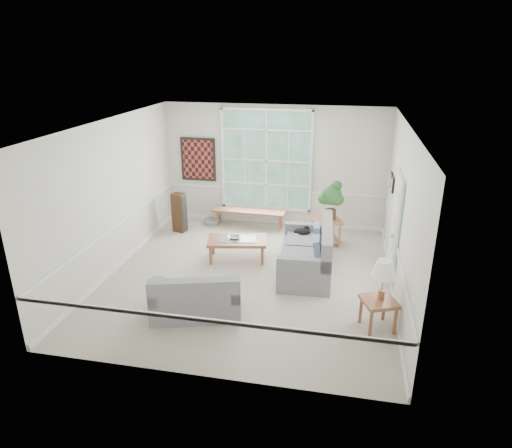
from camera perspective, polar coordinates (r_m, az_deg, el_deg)
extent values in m
cube|color=#A69E8D|center=(9.11, -0.87, -6.60)|extent=(5.50, 6.00, 0.01)
cube|color=white|center=(8.15, -0.99, 12.43)|extent=(5.50, 6.00, 0.02)
cube|color=silver|center=(11.34, 2.33, 7.19)|extent=(5.50, 0.02, 3.00)
cube|color=silver|center=(5.85, -7.24, -6.95)|extent=(5.50, 0.02, 3.00)
cube|color=silver|center=(9.46, -17.45, 3.35)|extent=(0.02, 6.00, 3.00)
cube|color=silver|center=(8.40, 17.74, 1.08)|extent=(0.02, 6.00, 3.00)
cube|color=white|center=(11.30, 1.29, 7.93)|extent=(2.30, 0.08, 2.40)
cube|color=white|center=(9.10, 16.84, -0.28)|extent=(0.08, 0.90, 2.10)
cube|color=white|center=(8.48, 17.23, -1.18)|extent=(0.08, 0.26, 1.90)
cube|color=#5C1C1A|center=(11.73, -7.24, 8.01)|extent=(0.90, 0.06, 1.10)
cube|color=black|center=(10.04, 16.65, 4.74)|extent=(0.04, 0.26, 0.32)
cube|color=black|center=(10.42, 16.49, 5.34)|extent=(0.04, 0.26, 0.32)
cube|color=gray|center=(9.09, 6.26, -3.12)|extent=(1.09, 1.96, 1.03)
cube|color=gray|center=(7.78, -7.56, -8.58)|extent=(1.63, 1.14, 0.80)
cube|color=brown|center=(9.74, -2.37, -3.16)|extent=(1.34, 0.89, 0.46)
imported|color=gray|center=(9.66, -2.73, -1.65)|extent=(0.35, 0.35, 0.07)
cube|color=brown|center=(11.50, -0.91, 0.68)|extent=(1.82, 0.41, 0.42)
cube|color=brown|center=(10.57, 8.72, -0.93)|extent=(0.79, 0.79, 0.61)
cube|color=brown|center=(7.69, 14.98, -10.80)|extent=(0.66, 0.66, 0.52)
cylinder|color=gray|center=(11.78, -5.54, 0.33)|extent=(0.54, 0.54, 0.13)
cube|color=#372312|center=(11.28, -9.56, 1.42)|extent=(0.35, 0.30, 0.97)
ellipsoid|color=black|center=(9.68, 5.79, -0.96)|extent=(0.41, 0.34, 0.16)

